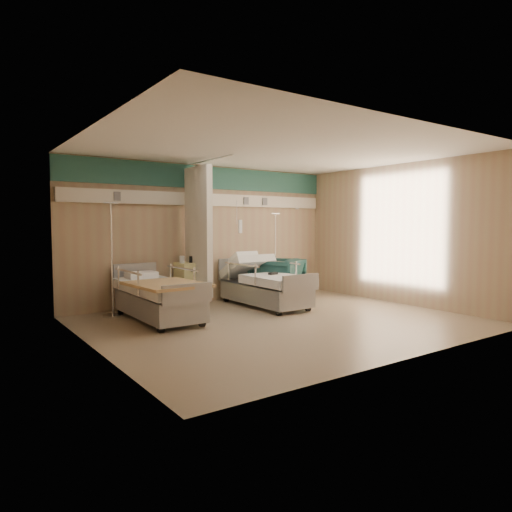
# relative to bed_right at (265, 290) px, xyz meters

# --- Properties ---
(ground) EXTENTS (6.00, 5.00, 0.00)m
(ground) POSITION_rel_bed_right_xyz_m (-0.60, -1.30, -0.32)
(ground) COLOR #86735C
(ground) RESTS_ON ground
(room_walls) EXTENTS (6.04, 5.04, 2.82)m
(room_walls) POSITION_rel_bed_right_xyz_m (-0.63, -1.05, 1.55)
(room_walls) COLOR tan
(room_walls) RESTS_ON ground
(bed_right) EXTENTS (1.00, 2.16, 0.63)m
(bed_right) POSITION_rel_bed_right_xyz_m (0.00, 0.00, 0.00)
(bed_right) COLOR silver
(bed_right) RESTS_ON ground
(bed_left) EXTENTS (1.00, 2.16, 0.63)m
(bed_left) POSITION_rel_bed_right_xyz_m (-2.20, 0.00, 0.00)
(bed_left) COLOR silver
(bed_left) RESTS_ON ground
(bedside_cabinet) EXTENTS (0.50, 0.48, 0.85)m
(bedside_cabinet) POSITION_rel_bed_right_xyz_m (-1.15, 0.90, 0.11)
(bedside_cabinet) COLOR #F1ED96
(bedside_cabinet) RESTS_ON ground
(visitor_armchair) EXTENTS (1.30, 1.31, 0.88)m
(visitor_armchair) POSITION_rel_bed_right_xyz_m (0.65, 0.45, 0.13)
(visitor_armchair) COLOR #1C4646
(visitor_armchair) RESTS_ON ground
(waffle_blanket) EXTENTS (0.90, 0.89, 0.08)m
(waffle_blanket) POSITION_rel_bed_right_xyz_m (0.65, 0.45, 0.61)
(waffle_blanket) COLOR silver
(waffle_blanket) RESTS_ON visitor_armchair
(iv_stand_right) EXTENTS (0.33, 0.33, 1.84)m
(iv_stand_right) POSITION_rel_bed_right_xyz_m (0.80, 0.72, 0.06)
(iv_stand_right) COLOR silver
(iv_stand_right) RESTS_ON ground
(iv_stand_left) EXTENTS (0.35, 0.35, 1.97)m
(iv_stand_left) POSITION_rel_bed_right_xyz_m (-2.74, 0.72, 0.09)
(iv_stand_left) COLOR silver
(iv_stand_left) RESTS_ON ground
(call_remote) EXTENTS (0.21, 0.12, 0.04)m
(call_remote) POSITION_rel_bed_right_xyz_m (0.07, -0.17, 0.34)
(call_remote) COLOR black
(call_remote) RESTS_ON bed_right
(tan_blanket) EXTENTS (1.11, 1.35, 0.04)m
(tan_blanket) POSITION_rel_bed_right_xyz_m (-2.25, -0.46, 0.34)
(tan_blanket) COLOR tan
(tan_blanket) RESTS_ON bed_left
(toiletry_bag) EXTENTS (0.27, 0.23, 0.13)m
(toiletry_bag) POSITION_rel_bed_right_xyz_m (-1.07, 0.83, 0.60)
(toiletry_bag) COLOR black
(toiletry_bag) RESTS_ON bedside_cabinet
(white_cup) EXTENTS (0.10, 0.10, 0.14)m
(white_cup) POSITION_rel_bed_right_xyz_m (-1.34, 0.86, 0.61)
(white_cup) COLOR white
(white_cup) RESTS_ON bedside_cabinet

